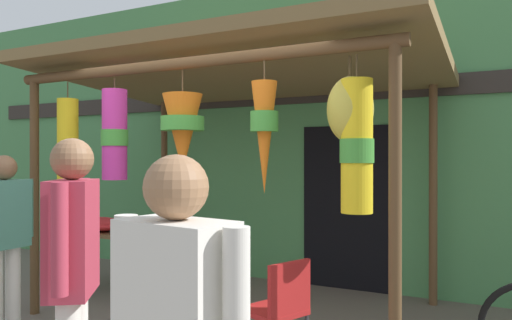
# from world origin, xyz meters

# --- Properties ---
(shop_facade) EXTENTS (12.30, 0.29, 3.91)m
(shop_facade) POSITION_xyz_m (0.00, 2.46, 1.95)
(shop_facade) COLOR #47844C
(shop_facade) RESTS_ON ground_plane
(market_stall_canopy) EXTENTS (4.14, 2.67, 2.69)m
(market_stall_canopy) POSITION_xyz_m (-0.06, 0.85, 2.33)
(market_stall_canopy) COLOR brown
(market_stall_canopy) RESTS_ON ground_plane
(display_table) EXTENTS (1.32, 0.64, 0.75)m
(display_table) POSITION_xyz_m (-1.86, 0.88, 0.66)
(display_table) COLOR brown
(display_table) RESTS_ON ground_plane
(flower_heap_on_table) EXTENTS (0.81, 0.56, 0.15)m
(flower_heap_on_table) POSITION_xyz_m (-1.91, 0.80, 0.82)
(flower_heap_on_table) COLOR red
(flower_heap_on_table) RESTS_ON display_table
(folding_chair) EXTENTS (0.53, 0.53, 0.84)m
(folding_chair) POSITION_xyz_m (0.88, -0.16, 0.50)
(folding_chair) COLOR #AD1E1E
(folding_chair) RESTS_ON ground_plane
(wicker_basket_by_table) EXTENTS (0.42, 0.42, 0.28)m
(wicker_basket_by_table) POSITION_xyz_m (-0.79, 0.89, 0.14)
(wicker_basket_by_table) COLOR olive
(wicker_basket_by_table) RESTS_ON ground_plane
(customer_foreground) EXTENTS (0.41, 0.51, 1.71)m
(customer_foreground) POSITION_xyz_m (0.24, -1.54, 1.01)
(customer_foreground) COLOR silver
(customer_foreground) RESTS_ON ground_plane
(shopper_by_bananas) EXTENTS (0.23, 0.59, 1.63)m
(shopper_by_bananas) POSITION_xyz_m (-1.58, -0.64, 0.96)
(shopper_by_bananas) COLOR silver
(shopper_by_bananas) RESTS_ON ground_plane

